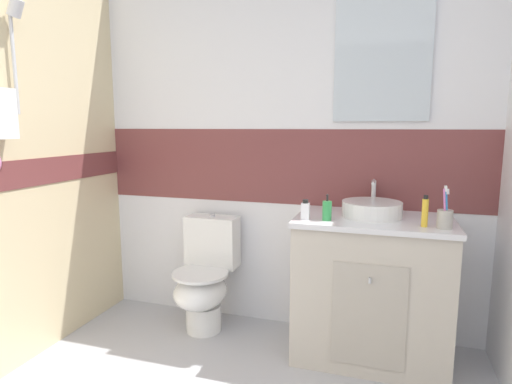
{
  "coord_description": "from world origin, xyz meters",
  "views": [
    {
      "loc": [
        0.67,
        -0.34,
        1.37
      ],
      "look_at": [
        -0.03,
        1.89,
        1.0
      ],
      "focal_mm": 29.65,
      "sensor_mm": 36.0,
      "label": 1
    }
  ],
  "objects_px": {
    "sink_basin": "(372,208)",
    "toothpaste_tube_upright": "(425,212)",
    "toothbrush_cup": "(445,218)",
    "soap_dispenser": "(327,210)",
    "toilet": "(205,278)",
    "perfume_flask_small": "(305,210)"
  },
  "relations": [
    {
      "from": "toothbrush_cup",
      "to": "soap_dispenser",
      "type": "relative_size",
      "value": 1.5
    },
    {
      "from": "sink_basin",
      "to": "toothbrush_cup",
      "type": "distance_m",
      "value": 0.42
    },
    {
      "from": "perfume_flask_small",
      "to": "toothbrush_cup",
      "type": "bearing_deg",
      "value": 0.26
    },
    {
      "from": "toothbrush_cup",
      "to": "toothpaste_tube_upright",
      "type": "bearing_deg",
      "value": 173.22
    },
    {
      "from": "sink_basin",
      "to": "toothpaste_tube_upright",
      "type": "xyz_separation_m",
      "value": [
        0.27,
        -0.18,
        0.03
      ]
    },
    {
      "from": "sink_basin",
      "to": "soap_dispenser",
      "type": "height_order",
      "value": "sink_basin"
    },
    {
      "from": "toilet",
      "to": "perfume_flask_small",
      "type": "xyz_separation_m",
      "value": [
        0.71,
        -0.2,
        0.55
      ]
    },
    {
      "from": "soap_dispenser",
      "to": "toothpaste_tube_upright",
      "type": "relative_size",
      "value": 0.9
    },
    {
      "from": "sink_basin",
      "to": "perfume_flask_small",
      "type": "relative_size",
      "value": 3.39
    },
    {
      "from": "sink_basin",
      "to": "soap_dispenser",
      "type": "xyz_separation_m",
      "value": [
        -0.23,
        -0.18,
        0.01
      ]
    },
    {
      "from": "sink_basin",
      "to": "perfume_flask_small",
      "type": "xyz_separation_m",
      "value": [
        -0.35,
        -0.2,
        0.01
      ]
    },
    {
      "from": "toilet",
      "to": "toothpaste_tube_upright",
      "type": "relative_size",
      "value": 4.61
    },
    {
      "from": "toothpaste_tube_upright",
      "to": "toilet",
      "type": "bearing_deg",
      "value": 172.28
    },
    {
      "from": "toothbrush_cup",
      "to": "soap_dispenser",
      "type": "height_order",
      "value": "toothbrush_cup"
    },
    {
      "from": "toothbrush_cup",
      "to": "perfume_flask_small",
      "type": "distance_m",
      "value": 0.72
    },
    {
      "from": "sink_basin",
      "to": "toilet",
      "type": "bearing_deg",
      "value": -179.96
    },
    {
      "from": "toothbrush_cup",
      "to": "toothpaste_tube_upright",
      "type": "relative_size",
      "value": 1.34
    },
    {
      "from": "soap_dispenser",
      "to": "sink_basin",
      "type": "bearing_deg",
      "value": 37.65
    },
    {
      "from": "sink_basin",
      "to": "toothpaste_tube_upright",
      "type": "height_order",
      "value": "sink_basin"
    },
    {
      "from": "soap_dispenser",
      "to": "perfume_flask_small",
      "type": "xyz_separation_m",
      "value": [
        -0.12,
        -0.02,
        -0.0
      ]
    },
    {
      "from": "toothpaste_tube_upright",
      "to": "perfume_flask_small",
      "type": "bearing_deg",
      "value": -178.66
    },
    {
      "from": "toothbrush_cup",
      "to": "soap_dispenser",
      "type": "xyz_separation_m",
      "value": [
        -0.6,
        0.01,
        0.0
      ]
    }
  ]
}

